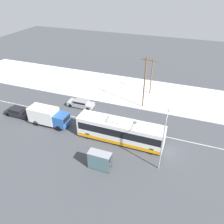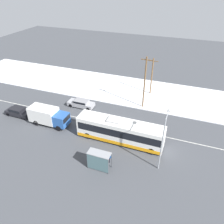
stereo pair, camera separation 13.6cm
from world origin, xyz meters
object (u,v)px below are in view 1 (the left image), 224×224
object	(u,v)px
streetlamp	(164,136)
bus_shelter	(99,159)
pedestrian_at_stop	(109,156)
city_bus	(120,131)
box_truck	(48,116)
utility_pole_roadside	(144,82)
sedan_car	(81,103)
parked_car_near_truck	(18,112)
utility_pole_snowlot	(152,76)

from	to	relation	value
streetlamp	bus_shelter	bearing A→B (deg)	-154.59
bus_shelter	pedestrian_at_stop	bearing A→B (deg)	64.88
city_bus	bus_shelter	world-z (taller)	city_bus
box_truck	utility_pole_roadside	distance (m)	16.56
pedestrian_at_stop	sedan_car	bearing A→B (deg)	131.02
parked_car_near_truck	utility_pole_roadside	distance (m)	21.67
streetlamp	utility_pole_snowlot	world-z (taller)	streetlamp
streetlamp	utility_pole_roadside	distance (m)	14.06
utility_pole_roadside	streetlamp	bearing A→B (deg)	-67.81
pedestrian_at_stop	utility_pole_snowlot	distance (m)	20.47
sedan_car	parked_car_near_truck	xyz separation A→B (m)	(-8.53, -6.21, 0.03)
bus_shelter	utility_pole_roadside	distance (m)	16.59
streetlamp	utility_pole_roadside	bearing A→B (deg)	112.19
sedan_car	utility_pole_roadside	distance (m)	11.68
box_truck	parked_car_near_truck	size ratio (longest dim) A/B	1.47
sedan_car	bus_shelter	world-z (taller)	bus_shelter
utility_pole_roadside	utility_pole_snowlot	bearing A→B (deg)	88.43
box_truck	parked_car_near_truck	bearing A→B (deg)	177.19
sedan_car	streetlamp	size ratio (longest dim) A/B	0.65
parked_car_near_truck	streetlamp	bearing A→B (deg)	-7.22
pedestrian_at_stop	utility_pole_roadside	bearing A→B (deg)	87.10
box_truck	utility_pole_snowlot	distance (m)	20.42
parked_car_near_truck	bus_shelter	distance (m)	18.49
city_bus	utility_pole_roadside	world-z (taller)	utility_pole_roadside
utility_pole_snowlot	streetlamp	bearing A→B (deg)	-74.47
parked_car_near_truck	utility_pole_roadside	xyz separation A→B (m)	(18.82, 9.96, 4.02)
box_truck	bus_shelter	xyz separation A→B (m)	(11.13, -5.96, 0.11)
sedan_car	streetlamp	world-z (taller)	streetlamp
box_truck	utility_pole_roadside	bearing A→B (deg)	39.22
parked_car_near_truck	utility_pole_snowlot	bearing A→B (deg)	39.25
box_truck	bus_shelter	world-z (taller)	box_truck
sedan_car	bus_shelter	distance (m)	15.32
city_bus	parked_car_near_truck	bearing A→B (deg)	179.14
box_truck	parked_car_near_truck	distance (m)	6.29
city_bus	streetlamp	size ratio (longest dim) A/B	1.67
box_truck	utility_pole_snowlot	size ratio (longest dim) A/B	0.88
sedan_car	bus_shelter	bearing A→B (deg)	125.33
city_bus	pedestrian_at_stop	bearing A→B (deg)	-89.37
utility_pole_snowlot	bus_shelter	bearing A→B (deg)	-94.21
parked_car_near_truck	utility_pole_snowlot	world-z (taller)	utility_pole_snowlot
pedestrian_at_stop	utility_pole_roadside	world-z (taller)	utility_pole_roadside
pedestrian_at_stop	bus_shelter	size ratio (longest dim) A/B	0.63
pedestrian_at_stop	bus_shelter	bearing A→B (deg)	-115.12
parked_car_near_truck	streetlamp	distance (m)	24.63
pedestrian_at_stop	streetlamp	size ratio (longest dim) A/B	0.24
city_bus	utility_pole_snowlot	xyz separation A→B (m)	(0.95, 15.77, 2.08)
parked_car_near_truck	pedestrian_at_stop	xyz separation A→B (m)	(18.08, -4.76, 0.30)
box_truck	utility_pole_roadside	world-z (taller)	utility_pole_roadside
box_truck	pedestrian_at_stop	world-z (taller)	box_truck
pedestrian_at_stop	utility_pole_roadside	distance (m)	15.21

